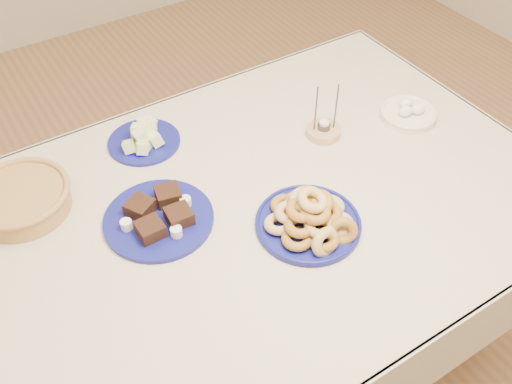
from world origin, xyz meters
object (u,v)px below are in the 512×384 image
melon_plate (144,138)px  wicker_basket (21,199)px  dining_table (246,234)px  egg_bowl (408,113)px  donut_platter (310,218)px  brownie_plate (159,217)px  candle_holder (324,130)px

melon_plate → wicker_basket: bearing=-169.5°
dining_table → egg_bowl: 0.64m
donut_platter → melon_plate: 0.57m
melon_plate → egg_bowl: 0.81m
dining_table → egg_bowl: size_ratio=9.13×
brownie_plate → wicker_basket: bearing=140.6°
dining_table → wicker_basket: bearing=147.9°
donut_platter → wicker_basket: donut_platter is taller
dining_table → brownie_plate: 0.26m
dining_table → donut_platter: 0.23m
dining_table → melon_plate: 0.42m
donut_platter → wicker_basket: size_ratio=0.83×
wicker_basket → candle_holder: size_ratio=1.96×
dining_table → brownie_plate: size_ratio=5.24×
melon_plate → brownie_plate: size_ratio=0.68×
donut_platter → wicker_basket: 0.75m
brownie_plate → egg_bowl: size_ratio=1.74×
melon_plate → wicker_basket: (-0.38, -0.07, 0.02)m
melon_plate → candle_holder: (0.47, -0.25, -0.00)m
melon_plate → brownie_plate: 0.32m
candle_holder → egg_bowl: (0.27, -0.08, 0.00)m
wicker_basket → candle_holder: bearing=-11.9°
candle_holder → egg_bowl: size_ratio=0.94×
donut_platter → egg_bowl: size_ratio=1.53×
melon_plate → egg_bowl: size_ratio=1.18×
melon_plate → wicker_basket: size_ratio=0.64×
candle_holder → brownie_plate: bearing=-174.7°
dining_table → donut_platter: bearing=-55.6°
melon_plate → candle_holder: candle_holder is taller
melon_plate → dining_table: bearing=-73.2°
donut_platter → melon_plate: (-0.22, 0.53, -0.01)m
dining_table → donut_platter: (0.10, -0.15, 0.14)m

